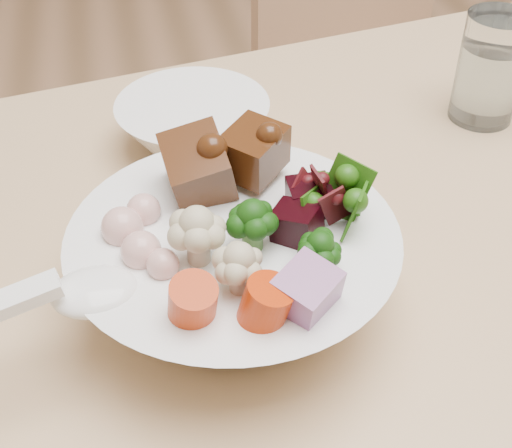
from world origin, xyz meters
name	(u,v)px	position (x,y,z in m)	size (l,w,h in m)	color
chair_far	(372,85)	(-0.04, 0.59, 0.45)	(0.45, 0.45, 0.81)	tan
food_bowl	(236,263)	(-0.41, -0.09, 0.71)	(0.25, 0.25, 0.13)	white
soup_spoon	(65,298)	(-0.54, -0.13, 0.74)	(0.17, 0.07, 0.03)	white
water_glass	(489,73)	(-0.10, 0.13, 0.73)	(0.07, 0.07, 0.12)	white
side_bowl	(193,126)	(-0.41, 0.13, 0.70)	(0.16, 0.16, 0.05)	white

